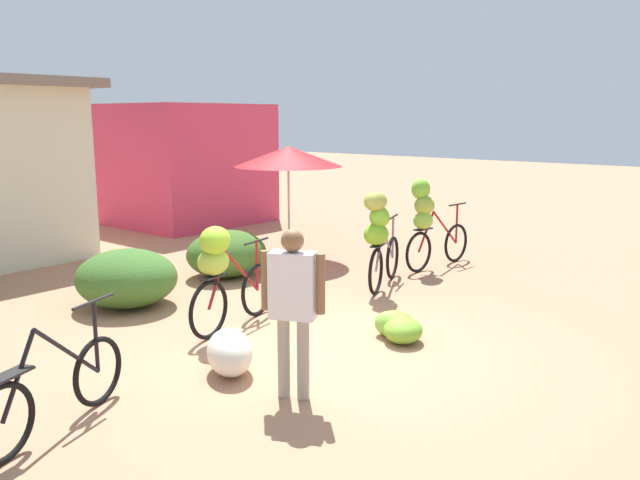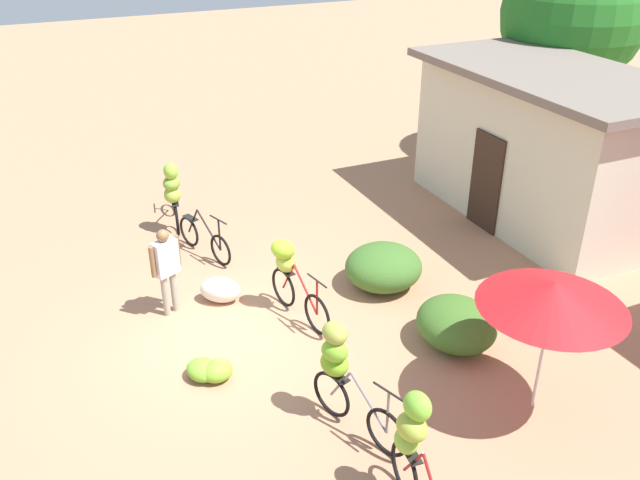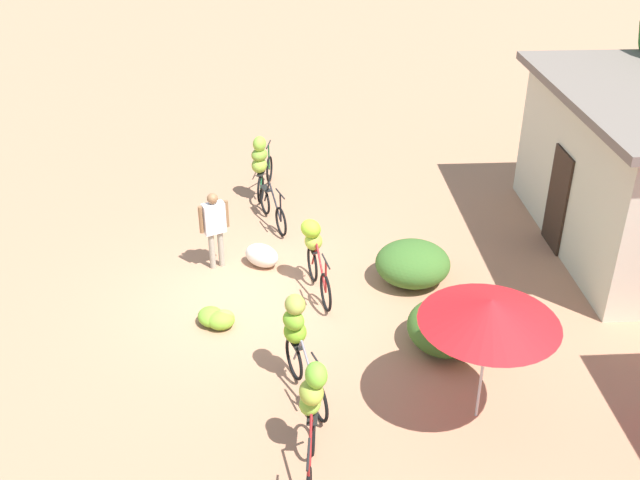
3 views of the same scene
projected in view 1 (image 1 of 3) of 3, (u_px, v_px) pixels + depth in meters
ground_plane at (305, 347)px, 7.04m from camera, size 60.00×60.00×0.00m
shop_pink at (189, 164)px, 15.10m from camera, size 3.20×2.80×2.76m
hedge_bush_front_left at (127, 278)px, 8.51m from camera, size 1.30×1.37×0.76m
hedge_bush_front_right at (227, 254)px, 10.10m from camera, size 1.31×1.18×0.73m
market_umbrella at (288, 156)px, 11.16m from camera, size 1.89×1.89×1.98m
bicycle_near_pile at (55, 391)px, 5.11m from camera, size 1.57×0.59×0.95m
bicycle_center_loaded at (222, 268)px, 7.38m from camera, size 1.64×0.55×1.28m
bicycle_by_shop at (379, 233)px, 9.15m from camera, size 1.56×0.67×1.46m
bicycle_rightmost at (428, 218)px, 10.43m from camera, size 1.74×0.42×1.51m
banana_pile_on_ground at (398, 326)px, 7.29m from camera, size 0.66×0.73×0.30m
produce_sack at (230, 352)px, 6.28m from camera, size 0.76×0.83×0.44m
person_vendor at (293, 297)px, 5.61m from camera, size 0.35×0.53×1.54m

